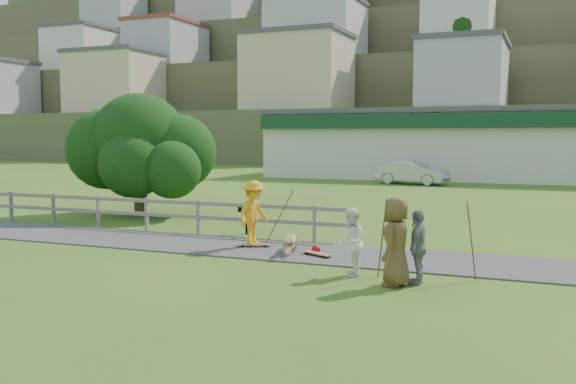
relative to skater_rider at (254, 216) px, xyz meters
name	(u,v)px	position (x,y,z in m)	size (l,w,h in m)	color
ground	(201,256)	(-0.79, -1.62, -0.90)	(260.00, 260.00, 0.00)	#3A621C
path	(227,246)	(-0.79, -0.12, -0.88)	(34.00, 3.00, 0.04)	#353537
fence	(131,208)	(-5.41, 1.68, -0.18)	(15.05, 0.10, 1.10)	slate
strip_mall	(488,144)	(3.21, 33.32, 1.67)	(32.50, 10.75, 5.10)	beige
hillside	(498,63)	(-0.79, 89.69, 13.51)	(220.00, 67.00, 47.50)	#495130
skater_rider	(254,216)	(0.00, 0.00, 0.00)	(1.17, 0.67, 1.81)	#F6A517
skater_fallen	(290,243)	(1.33, -0.52, -0.60)	(1.68, 0.40, 0.61)	tan
spectator_a	(351,242)	(3.60, -2.46, -0.13)	(0.75, 0.58, 1.54)	white
spectator_b	(418,247)	(5.15, -2.66, -0.10)	(0.94, 0.39, 1.60)	gray
spectator_c	(396,242)	(4.76, -3.01, 0.04)	(0.92, 0.60, 1.89)	brown
car_silver	(412,173)	(-0.79, 25.65, -0.14)	(1.62, 4.64, 1.53)	#B7BABF
tree	(140,169)	(-7.49, 5.14, 0.92)	(6.15, 6.15, 3.65)	black
bbq	(247,219)	(-1.31, 2.20, -0.42)	(0.45, 0.34, 0.96)	black
longboard_rider	(254,246)	(0.00, 0.00, -0.85)	(0.96, 0.23, 0.11)	olive
longboard_fallen	(317,255)	(2.13, -0.62, -0.85)	(0.98, 0.24, 0.11)	olive
helmet	(316,249)	(1.93, -0.17, -0.78)	(0.25, 0.25, 0.25)	#AE1016
pole_rider	(279,214)	(0.60, 0.40, 0.05)	(0.03, 0.03, 1.90)	brown
pole_spec_left	(382,238)	(4.29, -2.35, -0.01)	(0.03, 0.03, 1.79)	brown
pole_spec_right	(471,241)	(6.16, -1.83, -0.03)	(0.03, 0.03, 1.75)	brown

